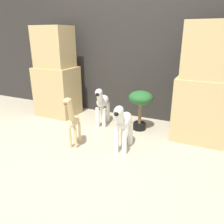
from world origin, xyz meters
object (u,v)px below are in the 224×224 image
at_px(zebra_right, 123,123).
at_px(zebra_left, 102,103).
at_px(giraffe_figurine, 73,119).
at_px(potted_palm_front, 140,102).

xyz_separation_m(zebra_right, zebra_left, (-0.54, 0.56, 0.00)).
bearing_deg(zebra_right, giraffe_figurine, -163.66).
xyz_separation_m(zebra_left, giraffe_figurine, (-0.00, -0.72, 0.01)).
relative_size(zebra_right, giraffe_figurine, 0.91).
relative_size(zebra_right, potted_palm_front, 1.05).
xyz_separation_m(zebra_left, potted_palm_front, (0.54, 0.07, 0.07)).
distance_m(zebra_left, potted_palm_front, 0.55).
distance_m(zebra_right, potted_palm_front, 0.63).
bearing_deg(zebra_right, potted_palm_front, 90.57).
distance_m(zebra_right, zebra_left, 0.78).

